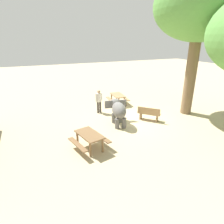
% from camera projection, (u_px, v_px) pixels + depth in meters
% --- Properties ---
extents(ground_plane, '(60.00, 60.00, 0.00)m').
position_uv_depth(ground_plane, '(134.00, 119.00, 12.50)').
color(ground_plane, tan).
extents(elephant, '(2.04, 1.35, 1.40)m').
position_uv_depth(elephant, '(118.00, 110.00, 11.44)').
color(elephant, slate).
rests_on(elephant, ground_plane).
extents(person_handler, '(0.32, 0.51, 1.62)m').
position_uv_depth(person_handler, '(99.00, 100.00, 13.15)').
color(person_handler, '#3F3833').
rests_on(person_handler, ground_plane).
extents(shade_tree_secondary, '(5.77, 5.29, 8.71)m').
position_uv_depth(shade_tree_secondary, '(201.00, 7.00, 11.13)').
color(shade_tree_secondary, brown).
rests_on(shade_tree_secondary, ground_plane).
extents(wooden_bench, '(1.30, 1.24, 0.88)m').
position_uv_depth(wooden_bench, '(149.00, 113.00, 12.05)').
color(wooden_bench, '#9E7A51').
rests_on(wooden_bench, ground_plane).
extents(picnic_table_near, '(1.79, 1.78, 0.78)m').
position_uv_depth(picnic_table_near, '(89.00, 138.00, 8.89)').
color(picnic_table_near, brown).
rests_on(picnic_table_near, ground_plane).
extents(picnic_table_far, '(1.63, 1.61, 0.78)m').
position_uv_depth(picnic_table_far, '(118.00, 97.00, 14.99)').
color(picnic_table_far, '#9E7A51').
rests_on(picnic_table_far, ground_plane).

